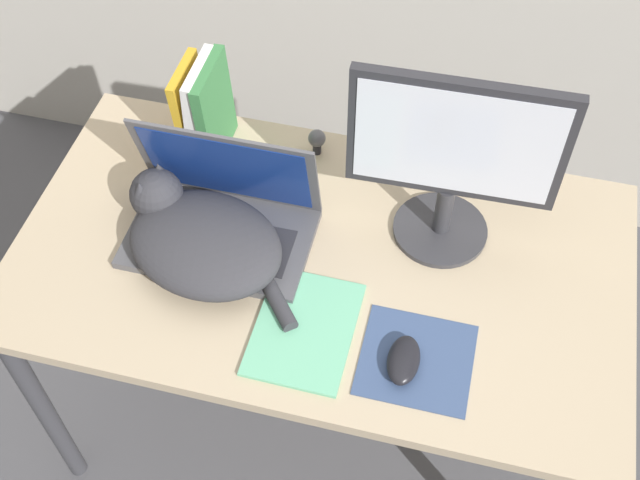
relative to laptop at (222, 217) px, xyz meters
The scene contains 9 objects.
desk 0.25m from the laptop, ahead, with size 1.28×0.72×0.73m.
laptop is the anchor object (origin of this frame).
cat 0.07m from the laptop, 111.85° to the right, with size 0.42×0.34×0.14m.
external_monitor 0.49m from the laptop, 13.98° to the left, with size 0.41×0.20×0.41m.
mousepad 0.50m from the laptop, 24.89° to the right, with size 0.21×0.20×0.00m.
computer_mouse 0.48m from the laptop, 27.93° to the right, with size 0.06×0.11×0.03m.
book_row 0.27m from the laptop, 115.61° to the left, with size 0.09×0.17×0.24m.
notepad 0.30m from the laptop, 40.67° to the right, with size 0.19×0.26×0.01m.
webcam 0.31m from the laptop, 63.96° to the left, with size 0.04×0.04×0.07m.
Camera 1 is at (0.24, -0.61, 2.06)m, focal length 45.00 mm.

